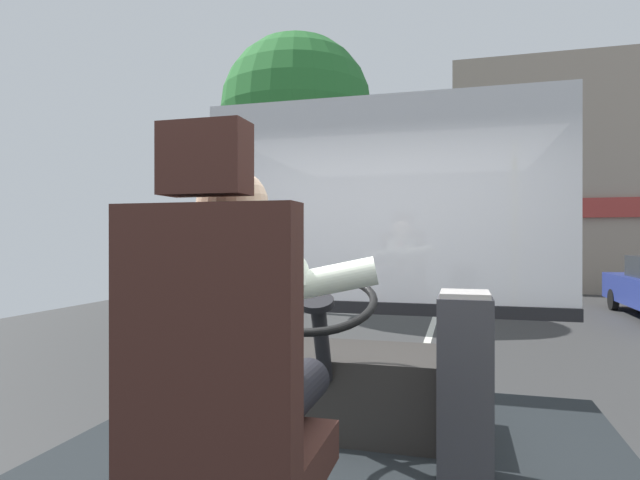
% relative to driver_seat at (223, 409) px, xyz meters
% --- Properties ---
extents(ground, '(18.00, 44.00, 0.06)m').
position_rel_driver_seat_xyz_m(ground, '(0.08, 9.38, -1.29)').
color(ground, '#343434').
extents(driver_seat, '(0.48, 0.48, 1.26)m').
position_rel_driver_seat_xyz_m(driver_seat, '(0.00, 0.00, 0.00)').
color(driver_seat, black).
rests_on(driver_seat, bus_floor).
extents(bus_driver, '(0.74, 0.61, 0.77)m').
position_rel_driver_seat_xyz_m(bus_driver, '(-0.00, 0.13, 0.16)').
color(bus_driver, black).
rests_on(bus_driver, driver_seat).
extents(steering_console, '(1.10, 0.96, 0.80)m').
position_rel_driver_seat_xyz_m(steering_console, '(0.00, 1.34, -0.30)').
color(steering_console, '#282623').
rests_on(steering_console, bus_floor).
extents(fare_box, '(0.21, 0.26, 0.76)m').
position_rel_driver_seat_xyz_m(fare_box, '(0.63, 0.90, -0.14)').
color(fare_box, '#333338').
rests_on(fare_box, bus_floor).
extents(windshield_panel, '(2.50, 0.08, 1.48)m').
position_rel_driver_seat_xyz_m(windshield_panel, '(0.08, 2.20, 0.52)').
color(windshield_panel, silver).
extents(street_tree, '(3.51, 3.51, 6.48)m').
position_rel_driver_seat_xyz_m(street_tree, '(-3.10, 10.25, 3.44)').
color(street_tree, '#4C3828').
rests_on(street_tree, ground).
extents(shop_building, '(9.41, 4.96, 7.57)m').
position_rel_driver_seat_xyz_m(shop_building, '(5.05, 18.61, 2.52)').
color(shop_building, gray).
rests_on(shop_building, ground).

